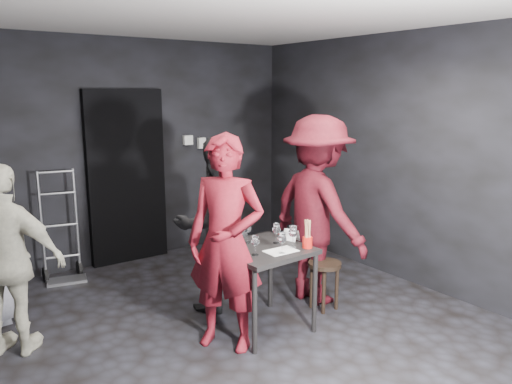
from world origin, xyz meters
TOP-DOWN VIEW (x-y plane):
  - floor at (0.00, 0.00)m, footprint 4.50×5.00m
  - ceiling at (0.00, 0.00)m, footprint 4.50×5.00m
  - wall_back at (0.00, 2.50)m, footprint 4.50×0.04m
  - wall_right at (2.25, 0.00)m, footprint 0.04×5.00m
  - doorway at (0.00, 2.44)m, footprint 0.95×0.10m
  - wallbox_upper at (0.85, 2.45)m, footprint 0.12×0.06m
  - wallbox_lower at (1.05, 2.45)m, footprint 0.10×0.06m
  - hand_truck at (-0.86, 2.23)m, footprint 0.41×0.35m
  - tasting_table at (0.27, 0.01)m, footprint 0.72×0.72m
  - stool at (0.99, -0.01)m, footprint 0.32×0.32m
  - server_red at (-0.15, -0.06)m, footprint 0.85×0.90m
  - woman_black at (0.17, 0.63)m, footprint 0.96×0.62m
  - man_maroon at (1.08, 0.20)m, footprint 0.71×1.49m
  - bystander_cream at (-1.61, 0.83)m, footprint 1.01×0.93m
  - tasting_mat at (0.33, -0.16)m, footprint 0.27×0.18m
  - wine_glass_a at (0.10, -0.12)m, footprint 0.09×0.09m
  - wine_glass_b at (0.10, 0.13)m, footprint 0.08×0.08m
  - wine_glass_c at (0.23, 0.20)m, footprint 0.09×0.09m
  - wine_glass_d at (0.30, -0.21)m, footprint 0.08×0.08m
  - wine_glass_e at (0.48, -0.15)m, footprint 0.10×0.10m
  - wine_glass_f at (0.44, 0.04)m, footprint 0.09×0.09m
  - wine_bottle at (-0.00, 0.08)m, footprint 0.08×0.08m
  - breadstick_cup at (0.58, -0.22)m, footprint 0.09×0.09m
  - reserved_card at (0.58, 0.02)m, footprint 0.12×0.16m

SIDE VIEW (x-z plane):
  - floor at x=0.00m, z-range -0.01..0.01m
  - hand_truck at x=-0.86m, z-range -0.40..0.84m
  - stool at x=0.99m, z-range 0.13..0.60m
  - tasting_table at x=0.27m, z-range 0.28..1.03m
  - tasting_mat at x=0.33m, z-range 0.75..0.75m
  - bystander_cream at x=-1.61m, z-range 0.00..1.60m
  - reserved_card at x=0.58m, z-range 0.75..0.86m
  - wine_glass_b at x=0.10m, z-range 0.75..0.93m
  - wine_glass_a at x=0.10m, z-range 0.75..0.93m
  - wine_glass_d at x=0.30m, z-range 0.75..0.95m
  - wine_glass_f at x=0.44m, z-range 0.75..0.95m
  - wine_glass_c at x=0.23m, z-range 0.75..0.96m
  - wine_glass_e at x=0.48m, z-range 0.75..0.96m
  - breadstick_cup at x=0.58m, z-range 0.74..1.00m
  - wine_bottle at x=0.00m, z-range 0.71..1.03m
  - woman_black at x=0.17m, z-range 0.00..1.85m
  - server_red at x=-0.15m, z-range 0.00..2.07m
  - doorway at x=0.00m, z-range 0.00..2.10m
  - man_maroon at x=1.08m, z-range 0.00..2.30m
  - wall_back at x=0.00m, z-range 0.00..2.70m
  - wall_right at x=2.25m, z-range 0.00..2.70m
  - wallbox_lower at x=1.05m, z-range 1.33..1.47m
  - wallbox_upper at x=0.85m, z-range 1.39..1.51m
  - ceiling at x=0.00m, z-range 2.69..2.71m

